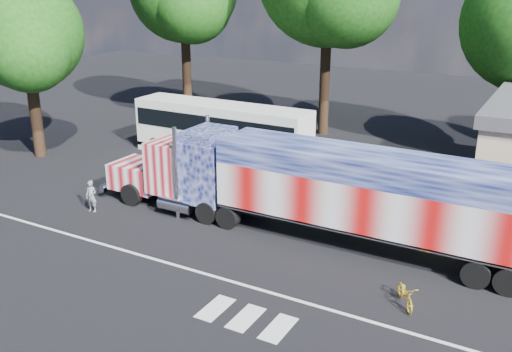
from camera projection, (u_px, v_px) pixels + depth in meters
The scene contains 7 objects.
ground at pixel (222, 238), 24.50m from camera, with size 100.00×100.00×0.00m, color black.
lane_markings at pixel (206, 286), 20.60m from camera, with size 30.00×2.67×0.01m.
semi_truck at pixel (316, 187), 23.92m from camera, with size 20.46×3.23×4.36m.
coach_bus at pixel (222, 130), 35.05m from camera, with size 11.48×2.67×3.34m.
woman at pixel (91, 196), 27.03m from camera, with size 0.56×0.37×1.54m, color slate.
bicycle at pixel (406, 294), 19.32m from camera, with size 0.55×1.58×0.83m, color gold.
tree_w_a at pixel (26, 34), 33.30m from camera, with size 7.06×6.73×10.88m.
Camera 1 is at (12.19, -18.71, 10.53)m, focal length 40.00 mm.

